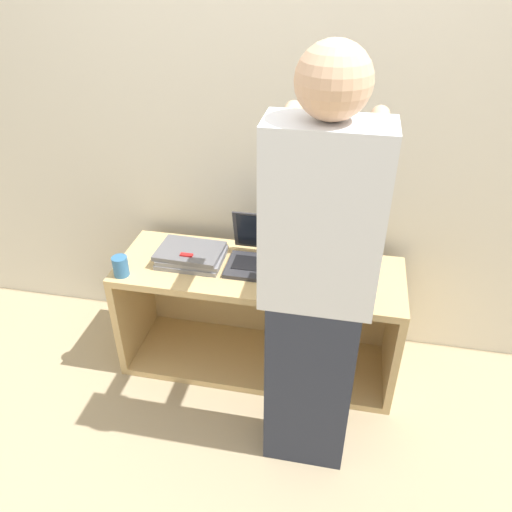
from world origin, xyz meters
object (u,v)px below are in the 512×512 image
Objects in this scene: person at (317,290)px; laptop_open at (261,255)px; mug at (121,266)px; laptop_stack_left at (191,255)px; laptop_stack_right at (330,271)px.

laptop_open is at bearing 120.25° from person.
laptop_open is 0.66m from mug.
laptop_stack_left is 0.34m from mug.
person reaches higher than laptop_stack_right.
laptop_stack_left is at bearing 179.95° from laptop_stack_right.
laptop_stack_left is 3.34× the size of mug.
laptop_stack_right is (0.67, -0.00, 0.00)m from laptop_stack_left.
person is (0.30, -0.52, 0.22)m from laptop_open.
mug is (-0.29, -0.18, 0.01)m from laptop_stack_left.
laptop_open is 0.95× the size of laptop_stack_right.
person is at bearing -18.00° from mug.
laptop_open reaches higher than laptop_stack_right.
mug is at bearing -160.59° from laptop_open.
laptop_stack_right is 3.36× the size of mug.
laptop_stack_left and laptop_stack_right have the same top height.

